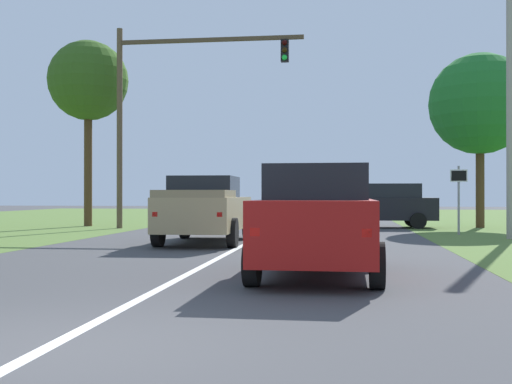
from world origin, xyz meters
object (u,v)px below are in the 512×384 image
Objects in this scene: keep_moving_sign at (459,191)px; extra_tree_1 at (88,82)px; red_suv_near at (318,218)px; pickup_truck_lead at (206,209)px; crossing_suv_far at (383,205)px; traffic_light at (165,96)px; oak_tree_right at (480,104)px; utility_pole_right at (511,96)px.

extra_tree_1 reaches higher than keep_moving_sign.
pickup_truck_lead is at bearing 116.33° from red_suv_near.
extra_tree_1 reaches higher than crossing_suv_far.
extra_tree_1 is (-3.99, 1.56, 0.95)m from traffic_light.
extra_tree_1 is at bearing 158.70° from traffic_light.
pickup_truck_lead is (-3.56, 7.20, -0.01)m from red_suv_near.
oak_tree_right is 7.14m from utility_pole_right.
pickup_truck_lead is 9.41m from traffic_light.
keep_moving_sign is (11.47, -2.59, -4.00)m from traffic_light.
keep_moving_sign is 0.27× the size of utility_pole_right.
traffic_light is 1.01× the size of extra_tree_1.
red_suv_near is 12.97m from keep_moving_sign.
traffic_light is (-6.92, 14.72, 4.55)m from red_suv_near.
keep_moving_sign is at bearing 69.44° from red_suv_near.
traffic_light is 1.86× the size of crossing_suv_far.
red_suv_near is 1.85× the size of keep_moving_sign.
keep_moving_sign is (8.11, 4.93, 0.56)m from pickup_truck_lead.
crossing_suv_far is at bearing 82.46° from red_suv_near.
traffic_light is 1.13× the size of oak_tree_right.
extra_tree_1 is at bearing 159.65° from utility_pole_right.
utility_pole_right is at bearing 60.04° from red_suv_near.
extra_tree_1 is at bearing 165.00° from keep_moving_sign.
oak_tree_right is at bearing 85.75° from utility_pole_right.
pickup_truck_lead is at bearing -65.93° from traffic_light.
traffic_light is 4.39m from extra_tree_1.
crossing_suv_far is at bearing 12.05° from traffic_light.
red_suv_near is at bearing -110.26° from oak_tree_right.
oak_tree_right is (1.78, 5.03, 3.74)m from keep_moving_sign.
oak_tree_right is at bearing 2.93° from extra_tree_1.
utility_pole_right is at bearing -94.25° from oak_tree_right.
crossing_suv_far is at bearing 1.71° from extra_tree_1.
crossing_suv_far is at bearing 58.66° from pickup_truck_lead.
red_suv_near is at bearing -56.16° from extra_tree_1.
crossing_suv_far is at bearing -173.21° from oak_tree_right.
traffic_light reaches higher than pickup_truck_lead.
pickup_truck_lead is at bearing -162.94° from utility_pole_right.
crossing_suv_far is 0.50× the size of utility_pole_right.
traffic_light is at bearing 114.07° from pickup_truck_lead.
pickup_truck_lead is at bearing -148.70° from keep_moving_sign.
utility_pole_right is at bearing -20.05° from traffic_light.
oak_tree_right reaches higher than pickup_truck_lead.
traffic_light reaches higher than extra_tree_1.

